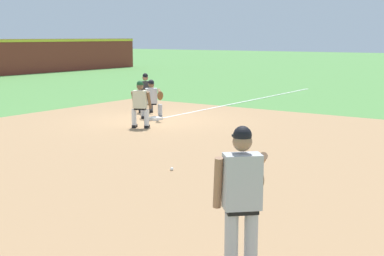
{
  "coord_description": "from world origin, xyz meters",
  "views": [
    {
      "loc": [
        -14.01,
        -11.2,
        2.79
      ],
      "look_at": [
        -6.41,
        -5.95,
        1.2
      ],
      "focal_mm": 50.0,
      "sensor_mm": 36.0,
      "label": 1
    }
  ],
  "objects_px": {
    "first_baseman": "(152,97)",
    "umpire": "(145,91)",
    "first_base_bag": "(155,119)",
    "pitcher": "(242,198)",
    "baseball": "(172,169)",
    "baserunner": "(140,102)"
  },
  "relations": [
    {
      "from": "first_base_bag",
      "to": "pitcher",
      "type": "xyz_separation_m",
      "value": [
        -9.11,
        -8.48,
        1.01
      ]
    },
    {
      "from": "first_base_bag",
      "to": "pitcher",
      "type": "bearing_deg",
      "value": -137.04
    },
    {
      "from": "first_base_bag",
      "to": "first_baseman",
      "type": "xyz_separation_m",
      "value": [
        0.17,
        0.25,
        0.69
      ]
    },
    {
      "from": "baseball",
      "to": "first_baseman",
      "type": "relative_size",
      "value": 0.06
    },
    {
      "from": "baseball",
      "to": "pitcher",
      "type": "relative_size",
      "value": 0.04
    },
    {
      "from": "first_baseman",
      "to": "umpire",
      "type": "distance_m",
      "value": 1.54
    },
    {
      "from": "first_base_bag",
      "to": "umpire",
      "type": "height_order",
      "value": "umpire"
    },
    {
      "from": "umpire",
      "to": "baseball",
      "type": "bearing_deg",
      "value": -136.92
    },
    {
      "from": "first_baseman",
      "to": "baserunner",
      "type": "relative_size",
      "value": 0.92
    },
    {
      "from": "baserunner",
      "to": "umpire",
      "type": "distance_m",
      "value": 3.4
    },
    {
      "from": "umpire",
      "to": "baserunner",
      "type": "bearing_deg",
      "value": -143.14
    },
    {
      "from": "first_base_bag",
      "to": "baserunner",
      "type": "xyz_separation_m",
      "value": [
        -1.52,
        -0.64,
        0.75
      ]
    },
    {
      "from": "pitcher",
      "to": "baserunner",
      "type": "distance_m",
      "value": 10.91
    },
    {
      "from": "umpire",
      "to": "pitcher",
      "type": "bearing_deg",
      "value": -136.21
    },
    {
      "from": "baseball",
      "to": "first_baseman",
      "type": "distance_m",
      "value": 7.34
    },
    {
      "from": "pitcher",
      "to": "first_baseman",
      "type": "height_order",
      "value": "pitcher"
    },
    {
      "from": "first_baseman",
      "to": "umpire",
      "type": "relative_size",
      "value": 0.92
    },
    {
      "from": "first_base_bag",
      "to": "baserunner",
      "type": "bearing_deg",
      "value": -157.14
    },
    {
      "from": "pitcher",
      "to": "baserunner",
      "type": "height_order",
      "value": "pitcher"
    },
    {
      "from": "baseball",
      "to": "first_base_bag",
      "type": "bearing_deg",
      "value": 41.42
    },
    {
      "from": "first_baseman",
      "to": "umpire",
      "type": "bearing_deg",
      "value": 47.96
    },
    {
      "from": "first_base_bag",
      "to": "baseball",
      "type": "height_order",
      "value": "first_base_bag"
    }
  ]
}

